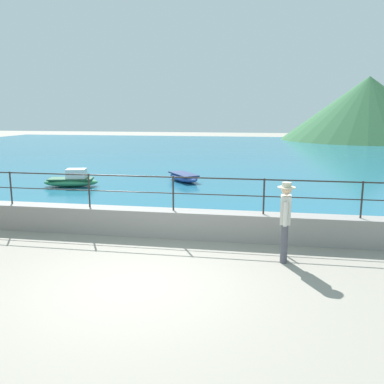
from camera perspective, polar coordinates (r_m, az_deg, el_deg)
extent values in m
plane|color=gray|center=(7.86, -7.79, -12.98)|extent=(120.00, 120.00, 0.00)
cube|color=gray|center=(10.65, -2.61, -4.40)|extent=(20.00, 0.56, 0.70)
cylinder|color=#282623|center=(12.31, -24.05, 0.56)|extent=(0.04, 0.04, 0.90)
cylinder|color=#282623|center=(11.19, -14.22, 0.23)|extent=(0.04, 0.04, 0.90)
cylinder|color=#282623|center=(10.47, -2.65, -0.18)|extent=(0.04, 0.04, 0.90)
cylinder|color=#282623|center=(10.22, 10.04, -0.61)|extent=(0.04, 0.04, 0.90)
cylinder|color=#282623|center=(10.49, 22.70, -1.01)|extent=(0.04, 0.04, 0.90)
cylinder|color=#282623|center=(10.39, -2.67, 2.10)|extent=(18.40, 0.04, 0.04)
cylinder|color=#282623|center=(10.47, -2.65, -0.18)|extent=(18.40, 0.03, 0.03)
cube|color=#236B89|center=(32.89, 6.02, 5.49)|extent=(64.00, 44.32, 0.06)
cone|color=#33663D|center=(51.98, 23.37, 10.67)|extent=(19.55, 19.55, 7.28)
cylinder|color=#4C4C56|center=(9.00, 12.78, -7.07)|extent=(0.15, 0.15, 0.86)
cylinder|color=#4C4C56|center=(9.17, 12.78, -6.73)|extent=(0.15, 0.15, 0.86)
cube|color=beige|center=(8.89, 12.98, -2.41)|extent=(0.24, 0.37, 0.60)
cylinder|color=beige|center=(8.66, 12.97, -3.03)|extent=(0.09, 0.09, 0.52)
cylinder|color=beige|center=(9.13, 12.97, -2.31)|extent=(0.09, 0.09, 0.52)
sphere|color=beige|center=(8.80, 13.10, 0.31)|extent=(0.22, 0.22, 0.22)
cylinder|color=beige|center=(8.79, 13.11, 0.63)|extent=(0.38, 0.38, 0.02)
cylinder|color=beige|center=(8.78, 13.13, 1.01)|extent=(0.20, 0.20, 0.10)
ellipsoid|color=#338C59|center=(18.29, -16.60, 1.32)|extent=(2.44, 1.37, 0.36)
cube|color=#1C4D31|center=(18.27, -16.62, 1.78)|extent=(1.96, 1.14, 0.06)
cube|color=silver|center=(18.17, -15.90, 2.51)|extent=(0.92, 0.79, 0.40)
ellipsoid|color=#2D4C9E|center=(18.90, -1.19, 2.09)|extent=(2.07, 2.39, 0.36)
cube|color=navy|center=(18.88, -1.19, 2.54)|extent=(1.70, 1.94, 0.06)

